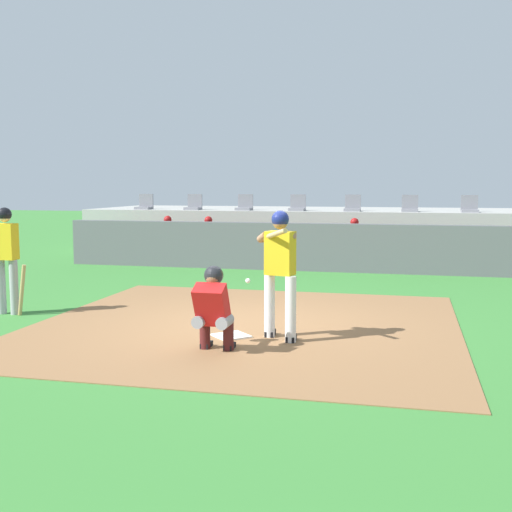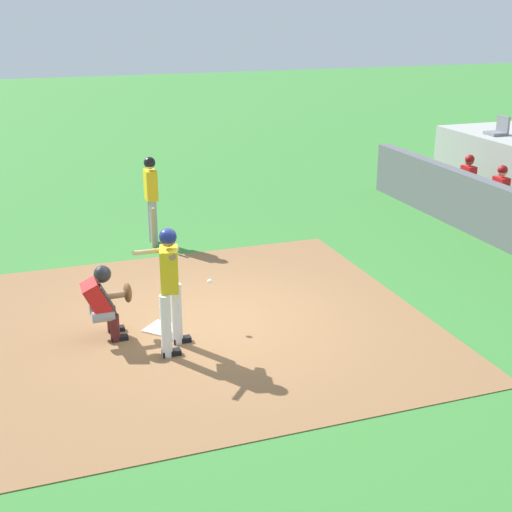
{
  "view_description": "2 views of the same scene",
  "coord_description": "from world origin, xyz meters",
  "px_view_note": "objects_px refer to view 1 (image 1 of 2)",
  "views": [
    {
      "loc": [
        2.39,
        -9.29,
        2.14
      ],
      "look_at": [
        0.0,
        0.7,
        1.0
      ],
      "focal_mm": 44.55,
      "sensor_mm": 36.0,
      "label": 1
    },
    {
      "loc": [
        9.61,
        -2.69,
        4.64
      ],
      "look_at": [
        0.0,
        0.7,
        1.0
      ],
      "focal_mm": 49.92,
      "sensor_mm": 36.0,
      "label": 2
    }
  ],
  "objects_px": {
    "batter_at_plate": "(279,266)",
    "dugout_player_0": "(166,238)",
    "home_plate": "(231,336)",
    "dugout_player_2": "(275,240)",
    "stadium_seat_5": "(410,207)",
    "on_deck_batter": "(7,253)",
    "dugout_player_3": "(354,242)",
    "stadium_seat_4": "(353,207)",
    "stadium_seat_6": "(470,207)",
    "stadium_seat_1": "(194,205)",
    "stadium_seat_2": "(245,206)",
    "stadium_seat_3": "(297,206)",
    "stadium_seat_0": "(145,205)",
    "catcher_crouched": "(214,305)",
    "dugout_player_1": "(207,239)"
  },
  "relations": [
    {
      "from": "on_deck_batter",
      "to": "stadium_seat_6",
      "type": "xyz_separation_m",
      "value": [
        8.13,
        9.46,
        0.51
      ]
    },
    {
      "from": "batter_at_plate",
      "to": "dugout_player_0",
      "type": "xyz_separation_m",
      "value": [
        -4.87,
        8.14,
        -0.36
      ]
    },
    {
      "from": "dugout_player_0",
      "to": "stadium_seat_0",
      "type": "height_order",
      "value": "stadium_seat_0"
    },
    {
      "from": "dugout_player_3",
      "to": "stadium_seat_4",
      "type": "xyz_separation_m",
      "value": [
        -0.22,
        2.03,
        0.86
      ]
    },
    {
      "from": "home_plate",
      "to": "stadium_seat_3",
      "type": "distance_m",
      "value": 10.32
    },
    {
      "from": "batter_at_plate",
      "to": "stadium_seat_5",
      "type": "height_order",
      "value": "stadium_seat_5"
    },
    {
      "from": "stadium_seat_2",
      "to": "stadium_seat_4",
      "type": "distance_m",
      "value": 3.25
    },
    {
      "from": "dugout_player_2",
      "to": "stadium_seat_4",
      "type": "height_order",
      "value": "stadium_seat_4"
    },
    {
      "from": "on_deck_batter",
      "to": "stadium_seat_3",
      "type": "height_order",
      "value": "stadium_seat_3"
    },
    {
      "from": "dugout_player_0",
      "to": "stadium_seat_6",
      "type": "height_order",
      "value": "stadium_seat_6"
    },
    {
      "from": "stadium_seat_2",
      "to": "stadium_seat_1",
      "type": "bearing_deg",
      "value": 180.0
    },
    {
      "from": "dugout_player_0",
      "to": "stadium_seat_4",
      "type": "height_order",
      "value": "stadium_seat_4"
    },
    {
      "from": "dugout_player_2",
      "to": "stadium_seat_5",
      "type": "bearing_deg",
      "value": 30.06
    },
    {
      "from": "on_deck_batter",
      "to": "stadium_seat_5",
      "type": "distance_m",
      "value": 11.49
    },
    {
      "from": "stadium_seat_1",
      "to": "home_plate",
      "type": "bearing_deg",
      "value": -68.24
    },
    {
      "from": "stadium_seat_0",
      "to": "dugout_player_0",
      "type": "bearing_deg",
      "value": -53.39
    },
    {
      "from": "dugout_player_0",
      "to": "stadium_seat_0",
      "type": "relative_size",
      "value": 2.71
    },
    {
      "from": "dugout_player_0",
      "to": "stadium_seat_1",
      "type": "bearing_deg",
      "value": 86.81
    },
    {
      "from": "dugout_player_1",
      "to": "stadium_seat_4",
      "type": "height_order",
      "value": "stadium_seat_4"
    },
    {
      "from": "catcher_crouched",
      "to": "stadium_seat_5",
      "type": "distance_m",
      "value": 11.29
    },
    {
      "from": "home_plate",
      "to": "dugout_player_3",
      "type": "relative_size",
      "value": 0.34
    },
    {
      "from": "catcher_crouched",
      "to": "dugout_player_2",
      "type": "relative_size",
      "value": 1.48
    },
    {
      "from": "stadium_seat_4",
      "to": "stadium_seat_6",
      "type": "bearing_deg",
      "value": 0.0
    },
    {
      "from": "dugout_player_0",
      "to": "dugout_player_3",
      "type": "relative_size",
      "value": 1.0
    },
    {
      "from": "dugout_player_0",
      "to": "stadium_seat_1",
      "type": "relative_size",
      "value": 2.71
    },
    {
      "from": "batter_at_plate",
      "to": "stadium_seat_3",
      "type": "bearing_deg",
      "value": 98.41
    },
    {
      "from": "stadium_seat_1",
      "to": "batter_at_plate",
      "type": "bearing_deg",
      "value": -64.96
    },
    {
      "from": "stadium_seat_0",
      "to": "stadium_seat_1",
      "type": "distance_m",
      "value": 1.62
    },
    {
      "from": "dugout_player_1",
      "to": "stadium_seat_2",
      "type": "xyz_separation_m",
      "value": [
        0.54,
        2.03,
        0.86
      ]
    },
    {
      "from": "stadium_seat_1",
      "to": "stadium_seat_5",
      "type": "distance_m",
      "value": 6.5
    },
    {
      "from": "dugout_player_3",
      "to": "stadium_seat_2",
      "type": "xyz_separation_m",
      "value": [
        -3.47,
        2.03,
        0.86
      ]
    },
    {
      "from": "home_plate",
      "to": "stadium_seat_5",
      "type": "relative_size",
      "value": 0.92
    },
    {
      "from": "on_deck_batter",
      "to": "home_plate",
      "type": "bearing_deg",
      "value": -10.0
    },
    {
      "from": "batter_at_plate",
      "to": "stadium_seat_2",
      "type": "xyz_separation_m",
      "value": [
        -3.13,
        10.17,
        0.5
      ]
    },
    {
      "from": "stadium_seat_1",
      "to": "stadium_seat_4",
      "type": "relative_size",
      "value": 1.0
    },
    {
      "from": "home_plate",
      "to": "batter_at_plate",
      "type": "height_order",
      "value": "batter_at_plate"
    },
    {
      "from": "dugout_player_3",
      "to": "stadium_seat_5",
      "type": "height_order",
      "value": "stadium_seat_5"
    },
    {
      "from": "stadium_seat_5",
      "to": "stadium_seat_1",
      "type": "bearing_deg",
      "value": 180.0
    },
    {
      "from": "stadium_seat_1",
      "to": "stadium_seat_2",
      "type": "xyz_separation_m",
      "value": [
        1.63,
        0.0,
        0.0
      ]
    },
    {
      "from": "stadium_seat_2",
      "to": "stadium_seat_5",
      "type": "height_order",
      "value": "same"
    },
    {
      "from": "home_plate",
      "to": "dugout_player_2",
      "type": "xyz_separation_m",
      "value": [
        -1.08,
        8.14,
        0.65
      ]
    },
    {
      "from": "batter_at_plate",
      "to": "dugout_player_0",
      "type": "height_order",
      "value": "batter_at_plate"
    },
    {
      "from": "stadium_seat_3",
      "to": "stadium_seat_6",
      "type": "bearing_deg",
      "value": 0.0
    },
    {
      "from": "batter_at_plate",
      "to": "stadium_seat_0",
      "type": "relative_size",
      "value": 3.76
    },
    {
      "from": "stadium_seat_0",
      "to": "home_plate",
      "type": "bearing_deg",
      "value": -60.81
    },
    {
      "from": "stadium_seat_4",
      "to": "stadium_seat_0",
      "type": "bearing_deg",
      "value": 180.0
    },
    {
      "from": "stadium_seat_1",
      "to": "stadium_seat_6",
      "type": "height_order",
      "value": "same"
    },
    {
      "from": "stadium_seat_2",
      "to": "stadium_seat_5",
      "type": "distance_m",
      "value": 4.88
    },
    {
      "from": "home_plate",
      "to": "on_deck_batter",
      "type": "distance_m",
      "value": 4.25
    },
    {
      "from": "on_deck_batter",
      "to": "stadium_seat_6",
      "type": "height_order",
      "value": "stadium_seat_6"
    }
  ]
}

